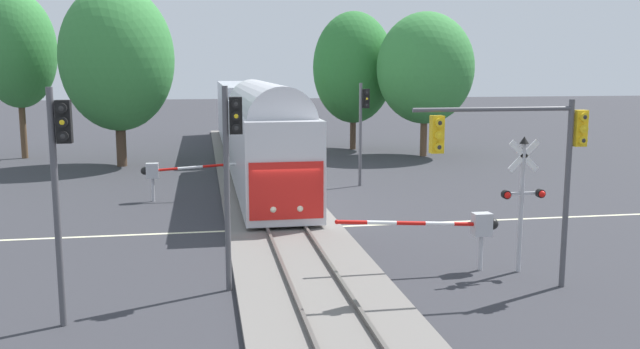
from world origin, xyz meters
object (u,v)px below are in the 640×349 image
crossing_signal_mast (522,190)px  traffic_signal_near_right (525,148)px  traffic_signal_near_left (60,169)px  crossing_gate_near (467,226)px  oak_far_right (425,68)px  commuter_train (250,122)px  oak_behind_train (117,58)px  traffic_signal_median (231,156)px  crossing_gate_far (169,171)px  elm_centre_background (353,68)px  traffic_signal_far_side (363,117)px  pine_left_background (18,50)px

crossing_signal_mast → traffic_signal_near_right: traffic_signal_near_right is taller
traffic_signal_near_left → crossing_signal_mast: bearing=9.7°
crossing_gate_near → oak_far_right: size_ratio=0.51×
commuter_train → traffic_signal_near_left: bearing=-103.5°
traffic_signal_near_left → oak_behind_train: 27.62m
traffic_signal_median → crossing_signal_mast: bearing=1.5°
commuter_train → crossing_gate_far: bearing=-112.7°
traffic_signal_median → traffic_signal_near_left: 4.50m
traffic_signal_near_left → oak_far_right: oak_far_right is taller
crossing_gate_near → traffic_signal_median: bearing=-175.2°
traffic_signal_near_right → crossing_signal_mast: bearing=63.7°
traffic_signal_median → crossing_gate_far: bearing=99.8°
crossing_gate_far → oak_behind_train: 13.61m
oak_behind_train → elm_centre_background: bearing=20.8°
crossing_gate_near → oak_behind_train: size_ratio=0.46×
elm_centre_background → oak_far_right: bearing=-50.0°
crossing_signal_mast → elm_centre_background: elm_centre_background is taller
traffic_signal_near_right → oak_behind_train: 30.20m
crossing_signal_mast → oak_far_right: (5.89, 26.68, 3.58)m
crossing_signal_mast → traffic_signal_far_side: traffic_signal_far_side is taller
crossing_signal_mast → oak_behind_train: oak_behind_train is taller
traffic_signal_near_right → pine_left_background: size_ratio=0.48×
traffic_signal_far_side → pine_left_background: pine_left_background is taller
commuter_train → crossing_gate_near: 24.26m
elm_centre_background → oak_far_right: size_ratio=1.03×
commuter_train → oak_far_right: (12.31, 2.58, 3.33)m
commuter_train → crossing_gate_far: 11.90m
traffic_signal_near_left → oak_far_right: bearing=57.2°
crossing_signal_mast → traffic_signal_near_right: bearing=-116.3°
traffic_signal_near_left → oak_behind_train: bearing=93.7°
crossing_gate_near → pine_left_background: bearing=123.7°
crossing_signal_mast → traffic_signal_near_right: size_ratio=0.78×
crossing_gate_near → crossing_gate_far: crossing_gate_far is taller
crossing_signal_mast → pine_left_background: bearing=125.4°
crossing_signal_mast → pine_left_background: pine_left_background is taller
oak_behind_train → traffic_signal_near_right: bearing=-62.9°
traffic_signal_median → oak_far_right: (14.55, 26.91, 2.30)m
commuter_train → crossing_gate_near: commuter_train is taller
commuter_train → oak_far_right: size_ratio=3.99×
crossing_signal_mast → traffic_signal_near_left: 12.97m
commuter_train → oak_far_right: oak_far_right is taller
crossing_gate_far → traffic_signal_median: 13.83m
elm_centre_background → oak_far_right: elm_centre_background is taller
crossing_gate_near → elm_centre_background: elm_centre_background is taller
traffic_signal_near_left → pine_left_background: size_ratio=0.51×
traffic_signal_median → oak_far_right: oak_far_right is taller
oak_behind_train → crossing_gate_far: bearing=-73.8°
elm_centre_background → traffic_signal_far_side: bearing=-100.9°
crossing_signal_mast → traffic_signal_median: size_ratio=0.73×
commuter_train → oak_behind_train: (-8.06, 1.14, 3.93)m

